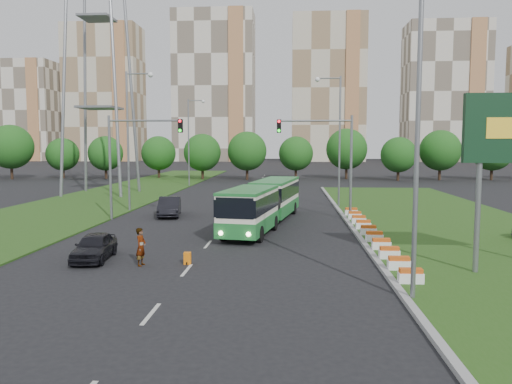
# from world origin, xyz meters

# --- Properties ---
(ground) EXTENTS (360.00, 360.00, 0.00)m
(ground) POSITION_xyz_m (0.00, 0.00, 0.00)
(ground) COLOR black
(ground) RESTS_ON ground
(grass_median) EXTENTS (14.00, 60.00, 0.15)m
(grass_median) POSITION_xyz_m (13.00, 8.00, 0.07)
(grass_median) COLOR #264F16
(grass_median) RESTS_ON ground
(median_kerb) EXTENTS (0.30, 60.00, 0.18)m
(median_kerb) POSITION_xyz_m (6.05, 8.00, 0.09)
(median_kerb) COLOR gray
(median_kerb) RESTS_ON ground
(left_verge) EXTENTS (12.00, 110.00, 0.10)m
(left_verge) POSITION_xyz_m (-18.00, 25.00, 0.05)
(left_verge) COLOR #264F16
(left_verge) RESTS_ON ground
(lane_markings) EXTENTS (0.20, 100.00, 0.01)m
(lane_markings) POSITION_xyz_m (-3.00, 20.00, 0.00)
(lane_markings) COLOR #BABAB3
(lane_markings) RESTS_ON ground
(flower_planters) EXTENTS (1.10, 20.30, 0.60)m
(flower_planters) POSITION_xyz_m (6.70, 1.90, 0.45)
(flower_planters) COLOR white
(flower_planters) RESTS_ON grass_median
(traffic_mast_median) EXTENTS (5.76, 0.32, 8.00)m
(traffic_mast_median) POSITION_xyz_m (4.78, 10.00, 5.35)
(traffic_mast_median) COLOR gray
(traffic_mast_median) RESTS_ON ground
(traffic_mast_left) EXTENTS (5.76, 0.32, 8.00)m
(traffic_mast_left) POSITION_xyz_m (-10.38, 9.00, 5.35)
(traffic_mast_left) COLOR gray
(traffic_mast_left) RESTS_ON ground
(street_lamps) EXTENTS (36.00, 60.00, 12.00)m
(street_lamps) POSITION_xyz_m (-3.00, 10.00, 6.00)
(street_lamps) COLOR gray
(street_lamps) RESTS_ON ground
(transmission_pylon) EXTENTS (12.00, 12.00, 44.00)m
(transmission_pylon) POSITION_xyz_m (-20.00, 28.00, 22.00)
(transmission_pylon) COLOR gray
(transmission_pylon) RESTS_ON ground
(tree_line) EXTENTS (120.00, 8.00, 9.00)m
(tree_line) POSITION_xyz_m (10.00, 55.00, 4.50)
(tree_line) COLOR #195316
(tree_line) RESTS_ON ground
(apartment_tower_west) EXTENTS (26.00, 15.00, 48.00)m
(apartment_tower_west) POSITION_xyz_m (-65.00, 150.00, 24.00)
(apartment_tower_west) COLOR beige
(apartment_tower_west) RESTS_ON ground
(apartment_tower_cwest) EXTENTS (28.00, 15.00, 52.00)m
(apartment_tower_cwest) POSITION_xyz_m (-25.00, 150.00, 26.00)
(apartment_tower_cwest) COLOR beige
(apartment_tower_cwest) RESTS_ON ground
(apartment_tower_ceast) EXTENTS (25.00, 15.00, 50.00)m
(apartment_tower_ceast) POSITION_xyz_m (15.00, 150.00, 25.00)
(apartment_tower_ceast) COLOR beige
(apartment_tower_ceast) RESTS_ON ground
(apartment_tower_east) EXTENTS (27.00, 15.00, 47.00)m
(apartment_tower_east) POSITION_xyz_m (55.00, 150.00, 23.50)
(apartment_tower_east) COLOR beige
(apartment_tower_east) RESTS_ON ground
(midrise_west) EXTENTS (22.00, 14.00, 36.00)m
(midrise_west) POSITION_xyz_m (-95.00, 150.00, 18.00)
(midrise_west) COLOR beige
(midrise_west) RESTS_ON ground
(articulated_bus) EXTENTS (2.49, 16.00, 2.63)m
(articulated_bus) POSITION_xyz_m (-0.15, 7.44, 1.61)
(articulated_bus) COLOR white
(articulated_bus) RESTS_ON ground
(car_left_near) EXTENTS (1.99, 4.14, 1.36)m
(car_left_near) POSITION_xyz_m (-8.07, -4.25, 0.68)
(car_left_near) COLOR black
(car_left_near) RESTS_ON ground
(car_left_far) EXTENTS (2.43, 4.95, 1.56)m
(car_left_far) POSITION_xyz_m (-7.99, 11.25, 0.78)
(car_left_far) COLOR black
(car_left_far) RESTS_ON ground
(pedestrian) EXTENTS (0.53, 0.72, 1.83)m
(pedestrian) POSITION_xyz_m (-5.36, -5.26, 0.92)
(pedestrian) COLOR gray
(pedestrian) RESTS_ON ground
(shopping_trolley) EXTENTS (0.34, 0.36, 0.59)m
(shopping_trolley) POSITION_xyz_m (-3.20, -4.83, 0.29)
(shopping_trolley) COLOR orange
(shopping_trolley) RESTS_ON ground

